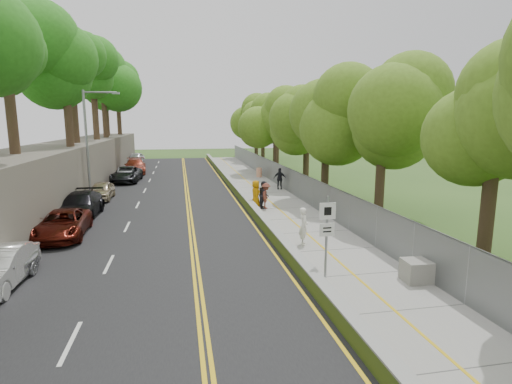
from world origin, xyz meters
name	(u,v)px	position (x,y,z in m)	size (l,w,h in m)	color
ground	(279,254)	(0.00, 0.00, 0.00)	(140.00, 140.00, 0.00)	#33511E
road	(165,196)	(-5.40, 15.00, 0.02)	(11.20, 66.00, 0.04)	black
sidewalk	(264,193)	(2.55, 15.00, 0.03)	(4.20, 66.00, 0.05)	gray
jersey_barrier	(237,191)	(0.25, 15.00, 0.30)	(0.42, 66.00, 0.60)	#8FCB27
rock_embankment	(52,174)	(-13.50, 15.00, 2.00)	(5.00, 66.00, 4.00)	#595147
chainlink_fence	(289,181)	(4.65, 15.00, 1.00)	(0.04, 66.00, 2.00)	slate
trees_embankment	(49,54)	(-13.00, 15.00, 10.50)	(6.40, 66.00, 13.00)	#31871F
trees_fenceside	(318,107)	(7.00, 15.00, 7.00)	(7.00, 66.00, 14.00)	#5D8922
streetlight	(90,138)	(-10.46, 14.00, 4.64)	(2.52, 0.22, 8.00)	gray
signpost	(327,228)	(1.05, -3.02, 1.96)	(0.62, 0.09, 3.10)	gray
construction_barrel	(259,172)	(3.96, 24.30, 0.53)	(0.59, 0.59, 0.96)	#F65B1B
concrete_block	(419,271)	(4.30, -4.00, 0.45)	(1.19, 0.89, 0.79)	slate
car_2	(63,224)	(-10.11, 4.53, 0.71)	(2.22, 4.82, 1.34)	#4E130B
car_3	(80,205)	(-10.23, 8.78, 0.80)	(2.12, 5.22, 1.51)	black
car_4	(101,191)	(-10.04, 14.55, 0.70)	(1.56, 3.89, 1.32)	tan
car_5	(126,175)	(-9.42, 23.73, 0.71)	(1.42, 4.07, 1.34)	#A4A7AA
car_6	(126,174)	(-9.30, 23.33, 0.78)	(2.45, 5.31, 1.48)	black
car_7	(135,166)	(-9.15, 29.88, 0.85)	(2.27, 5.58, 1.62)	#973926
car_8	(136,158)	(-10.12, 40.31, 0.82)	(1.84, 4.58, 1.56)	silver
painter_0	(256,194)	(0.75, 9.39, 0.99)	(0.92, 0.60, 1.88)	#C27A07
painter_1	(304,226)	(1.45, 1.00, 0.95)	(0.66, 0.43, 1.80)	white
painter_2	(264,194)	(1.31, 9.35, 0.97)	(0.89, 0.69, 1.83)	#242328
painter_3	(266,196)	(1.40, 9.13, 0.92)	(1.12, 0.64, 1.74)	brown
person_far	(280,179)	(4.20, 16.41, 0.97)	(1.08, 0.45, 1.84)	black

